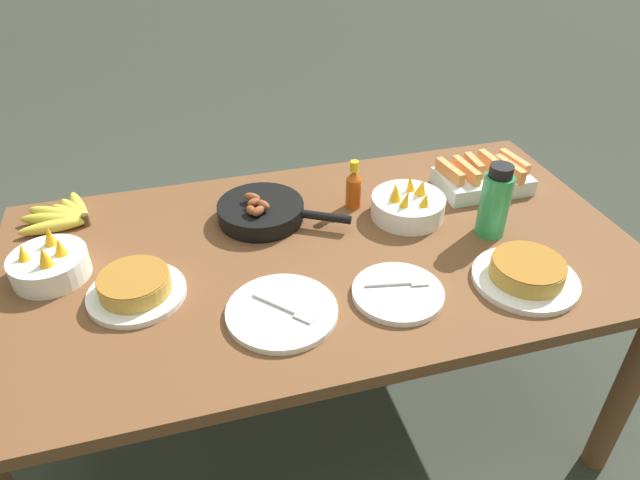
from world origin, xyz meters
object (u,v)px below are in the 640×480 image
(frittata_plate_center, at_px, (135,288))
(fruit_bowl_mango, at_px, (408,205))
(empty_plate_near_front, at_px, (282,312))
(water_bottle, at_px, (495,202))
(hot_sauce_bottle, at_px, (354,187))
(frittata_plate_side, at_px, (526,273))
(fruit_bowl_citrus, at_px, (49,264))
(banana_bunch, at_px, (64,216))
(empty_plate_far_left, at_px, (398,293))
(melon_tray, at_px, (483,178))
(skillet, at_px, (262,211))

(frittata_plate_center, bearing_deg, fruit_bowl_mango, 11.29)
(empty_plate_near_front, bearing_deg, water_bottle, 15.02)
(hot_sauce_bottle, bearing_deg, empty_plate_near_front, -127.36)
(empty_plate_near_front, bearing_deg, frittata_plate_center, 153.94)
(frittata_plate_side, bearing_deg, hot_sauce_bottle, 123.62)
(empty_plate_near_front, bearing_deg, frittata_plate_side, -4.53)
(water_bottle, height_order, hot_sauce_bottle, water_bottle)
(fruit_bowl_citrus, bearing_deg, hot_sauce_bottle, 7.33)
(banana_bunch, bearing_deg, empty_plate_near_front, -47.00)
(empty_plate_near_front, bearing_deg, hot_sauce_bottle, 52.64)
(fruit_bowl_mango, xyz_separation_m, water_bottle, (0.19, -0.14, 0.06))
(fruit_bowl_mango, bearing_deg, banana_bunch, 165.77)
(frittata_plate_side, bearing_deg, empty_plate_far_left, 173.32)
(frittata_plate_side, relative_size, empty_plate_far_left, 1.17)
(frittata_plate_side, distance_m, empty_plate_near_front, 0.60)
(frittata_plate_center, bearing_deg, water_bottle, 0.70)
(frittata_plate_center, xyz_separation_m, empty_plate_far_left, (0.60, -0.17, -0.02))
(fruit_bowl_mango, height_order, water_bottle, water_bottle)
(frittata_plate_center, height_order, empty_plate_far_left, frittata_plate_center)
(melon_tray, xyz_separation_m, water_bottle, (-0.10, -0.23, 0.06))
(skillet, xyz_separation_m, hot_sauce_bottle, (0.27, -0.00, 0.04))
(frittata_plate_center, relative_size, water_bottle, 1.11)
(empty_plate_near_front, distance_m, hot_sauce_bottle, 0.50)
(frittata_plate_center, height_order, empty_plate_near_front, frittata_plate_center)
(frittata_plate_center, relative_size, fruit_bowl_mango, 1.11)
(hot_sauce_bottle, bearing_deg, frittata_plate_center, -158.70)
(frittata_plate_center, relative_size, hot_sauce_bottle, 1.55)
(banana_bunch, bearing_deg, water_bottle, -18.53)
(banana_bunch, distance_m, frittata_plate_side, 1.26)
(empty_plate_near_front, bearing_deg, skillet, 85.25)
(empty_plate_near_front, height_order, fruit_bowl_mango, fruit_bowl_mango)
(frittata_plate_center, height_order, fruit_bowl_citrus, fruit_bowl_citrus)
(skillet, relative_size, frittata_plate_center, 1.53)
(water_bottle, bearing_deg, frittata_plate_side, -95.97)
(skillet, xyz_separation_m, fruit_bowl_mango, (0.40, -0.09, 0.01))
(fruit_bowl_mango, height_order, hot_sauce_bottle, hot_sauce_bottle)
(empty_plate_near_front, relative_size, fruit_bowl_mango, 1.23)
(frittata_plate_side, xyz_separation_m, hot_sauce_bottle, (-0.30, 0.45, 0.04))
(frittata_plate_side, xyz_separation_m, fruit_bowl_citrus, (-1.12, 0.34, 0.01))
(frittata_plate_center, bearing_deg, fruit_bowl_citrus, 145.77)
(melon_tray, height_order, fruit_bowl_citrus, fruit_bowl_citrus)
(fruit_bowl_mango, xyz_separation_m, hot_sauce_bottle, (-0.13, 0.09, 0.03))
(empty_plate_near_front, height_order, empty_plate_far_left, same)
(melon_tray, height_order, frittata_plate_center, melon_tray)
(skillet, xyz_separation_m, empty_plate_near_front, (-0.03, -0.40, -0.02))
(banana_bunch, height_order, fruit_bowl_mango, fruit_bowl_mango)
(empty_plate_far_left, xyz_separation_m, hot_sauce_bottle, (0.02, 0.41, 0.06))
(frittata_plate_side, relative_size, empty_plate_near_front, 1.00)
(skillet, xyz_separation_m, water_bottle, (0.59, -0.23, 0.07))
(frittata_plate_side, bearing_deg, frittata_plate_center, 167.53)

